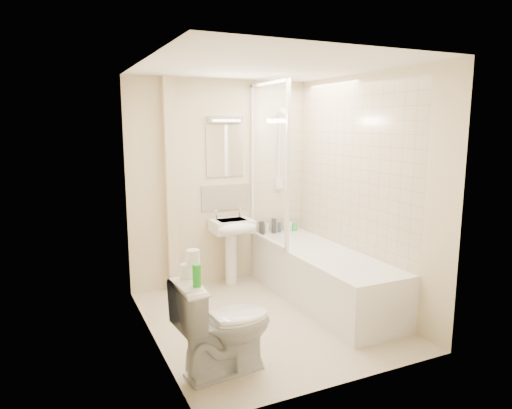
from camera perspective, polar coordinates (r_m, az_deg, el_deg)
name	(u,v)px	position (r m, az deg, el deg)	size (l,w,h in m)	color
floor	(267,319)	(4.62, 1.42, -14.13)	(2.50, 2.50, 0.00)	beige
wall_back	(221,183)	(5.41, -4.39, 2.66)	(2.20, 0.02, 2.40)	beige
wall_left	(150,208)	(3.92, -13.09, -0.39)	(0.02, 2.50, 2.40)	beige
wall_right	(363,192)	(4.86, 13.21, 1.58)	(0.02, 2.50, 2.40)	beige
ceiling	(268,66)	(4.25, 1.56, 16.90)	(2.20, 2.50, 0.02)	white
tile_back	(278,162)	(5.68, 2.76, 5.31)	(0.70, 0.01, 1.75)	beige
tile_right	(352,168)	(4.97, 11.87, 4.43)	(0.01, 2.10, 1.75)	beige
pipe_boxing	(171,187)	(5.17, -10.60, 2.17)	(0.12, 0.12, 2.40)	beige
splashback	(226,197)	(5.44, -3.83, 0.90)	(0.60, 0.01, 0.30)	beige
mirror	(225,151)	(5.38, -3.89, 6.69)	(0.46, 0.01, 0.60)	white
strip_light	(225,119)	(5.35, -3.85, 10.63)	(0.42, 0.07, 0.07)	silver
bathtub	(322,275)	(5.02, 8.26, -8.70)	(0.70, 2.10, 0.55)	white
shower_screen	(268,164)	(5.13, 1.56, 5.09)	(0.04, 0.92, 1.80)	white
shower_fixture	(280,153)	(5.63, 2.96, 6.49)	(0.10, 0.16, 0.99)	white
pedestal_sink	(233,234)	(5.32, -2.91, -3.65)	(0.47, 0.45, 0.91)	white
bottle_black_a	(262,228)	(5.62, 0.72, -2.94)	(0.07, 0.07, 0.16)	black
bottle_white_a	(267,229)	(5.65, 1.33, -3.02)	(0.05, 0.05, 0.13)	silver
bottle_black_b	(274,226)	(5.69, 2.26, -2.67)	(0.06, 0.06, 0.18)	black
bottle_blue	(279,227)	(5.73, 2.93, -2.87)	(0.05, 0.05, 0.13)	#12224F
bottle_cream	(286,225)	(5.77, 3.73, -2.52)	(0.07, 0.07, 0.18)	beige
bottle_white_b	(290,226)	(5.80, 4.25, -2.75)	(0.05, 0.05, 0.12)	white
bottle_green	(294,227)	(5.84, 4.81, -2.82)	(0.07, 0.07, 0.10)	green
toilet	(225,325)	(3.60, -3.95, -14.76)	(0.79, 0.50, 0.77)	white
toilet_roll_lower	(187,271)	(3.44, -8.68, -8.23)	(0.10, 0.10, 0.11)	white
toilet_roll_upper	(193,257)	(3.40, -7.90, -6.52)	(0.10, 0.10, 0.11)	white
green_bottle	(197,275)	(3.25, -7.41, -8.79)	(0.06, 0.06, 0.16)	green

